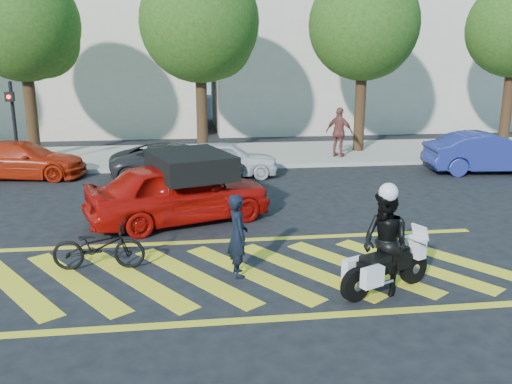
{
  "coord_description": "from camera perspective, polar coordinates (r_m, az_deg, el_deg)",
  "views": [
    {
      "loc": [
        -0.65,
        -9.72,
        4.18
      ],
      "look_at": [
        0.9,
        2.19,
        1.05
      ],
      "focal_mm": 38.0,
      "sensor_mm": 36.0,
      "label": 1
    }
  ],
  "objects": [
    {
      "name": "tree_left",
      "position": [
        22.54,
        -23.0,
        15.56
      ],
      "size": [
        4.2,
        4.2,
        7.26
      ],
      "color": "black",
      "rests_on": "ground"
    },
    {
      "name": "building_right",
      "position": [
        32.23,
        10.47,
        16.71
      ],
      "size": [
        16.0,
        8.0,
        11.0
      ],
      "primitive_type": "cube",
      "color": "beige",
      "rests_on": "ground"
    },
    {
      "name": "officer_bike",
      "position": [
        10.27,
        -1.92,
        -4.59
      ],
      "size": [
        0.46,
        0.63,
        1.61
      ],
      "primitive_type": "imported",
      "rotation": [
        0.0,
        0.0,
        1.71
      ],
      "color": "black",
      "rests_on": "ground"
    },
    {
      "name": "parked_right",
      "position": [
        20.81,
        23.24,
        3.82
      ],
      "size": [
        4.43,
        1.88,
        1.42
      ],
      "primitive_type": "imported",
      "rotation": [
        0.0,
        0.0,
        1.48
      ],
      "color": "navy",
      "rests_on": "ground"
    },
    {
      "name": "pedestrian_right",
      "position": [
        21.5,
        8.77,
        6.23
      ],
      "size": [
        1.16,
        1.1,
        1.93
      ],
      "primitive_type": "imported",
      "rotation": [
        0.0,
        0.0,
        2.43
      ],
      "color": "brown",
      "rests_on": "sidewalk"
    },
    {
      "name": "officer_moto",
      "position": [
        9.78,
        13.45,
        -5.25
      ],
      "size": [
        1.01,
        1.11,
        1.85
      ],
      "primitive_type": "imported",
      "rotation": [
        0.0,
        0.0,
        -1.14
      ],
      "color": "black",
      "rests_on": "ground"
    },
    {
      "name": "bicycle",
      "position": [
        11.12,
        -16.23,
        -5.51
      ],
      "size": [
        1.81,
        0.7,
        0.94
      ],
      "primitive_type": "imported",
      "rotation": [
        0.0,
        0.0,
        1.53
      ],
      "color": "black",
      "rests_on": "ground"
    },
    {
      "name": "parked_mid_right",
      "position": [
        18.52,
        -3.31,
        3.49
      ],
      "size": [
        3.65,
        1.53,
        1.24
      ],
      "primitive_type": "imported",
      "rotation": [
        0.0,
        0.0,
        1.55
      ],
      "color": "silver",
      "rests_on": "ground"
    },
    {
      "name": "parked_left",
      "position": [
        20.01,
        -23.42,
        3.12
      ],
      "size": [
        4.43,
        2.27,
        1.23
      ],
      "primitive_type": "imported",
      "rotation": [
        0.0,
        0.0,
        1.44
      ],
      "color": "#B6230B",
      "rests_on": "ground"
    },
    {
      "name": "parked_mid_left",
      "position": [
        18.2,
        -8.11,
        3.18
      ],
      "size": [
        4.52,
        2.18,
        1.24
      ],
      "primitive_type": "imported",
      "rotation": [
        0.0,
        0.0,
        1.6
      ],
      "color": "black",
      "rests_on": "ground"
    },
    {
      "name": "ground",
      "position": [
        10.6,
        -3.33,
        -8.64
      ],
      "size": [
        90.0,
        90.0,
        0.0
      ],
      "primitive_type": "plane",
      "color": "black",
      "rests_on": "ground"
    },
    {
      "name": "red_convertible",
      "position": [
        13.65,
        -8.08,
        0.04
      ],
      "size": [
        4.93,
        3.23,
        1.56
      ],
      "primitive_type": "imported",
      "rotation": [
        0.0,
        0.0,
        1.9
      ],
      "color": "#AB0C07",
      "rests_on": "ground"
    },
    {
      "name": "building_left",
      "position": [
        31.6,
        -21.64,
        15.1
      ],
      "size": [
        16.0,
        8.0,
        10.0
      ],
      "primitive_type": "cube",
      "color": "beige",
      "rests_on": "ground"
    },
    {
      "name": "police_motorcycle",
      "position": [
        9.93,
        13.41,
        -7.67
      ],
      "size": [
        1.88,
        1.12,
        0.89
      ],
      "rotation": [
        0.0,
        0.0,
        0.43
      ],
      "color": "black",
      "rests_on": "ground"
    },
    {
      "name": "tree_center",
      "position": [
        21.82,
        -5.6,
        16.94
      ],
      "size": [
        4.6,
        4.6,
        7.56
      ],
      "color": "black",
      "rests_on": "ground"
    },
    {
      "name": "tree_right",
      "position": [
        22.99,
        11.54,
        16.48
      ],
      "size": [
        4.4,
        4.4,
        7.41
      ],
      "color": "black",
      "rests_on": "ground"
    },
    {
      "name": "sidewalk",
      "position": [
        22.12,
        -5.61,
        3.83
      ],
      "size": [
        60.0,
        5.0,
        0.15
      ],
      "primitive_type": "cube",
      "color": "#9E998E",
      "rests_on": "ground"
    },
    {
      "name": "crosswalk",
      "position": [
        10.6,
        -3.54,
        -8.63
      ],
      "size": [
        12.33,
        4.0,
        0.01
      ],
      "color": "yellow",
      "rests_on": "ground"
    },
    {
      "name": "signal_pole",
      "position": [
        20.45,
        -24.17,
        6.98
      ],
      "size": [
        0.28,
        0.43,
        3.2
      ],
      "color": "black",
      "rests_on": "ground"
    }
  ]
}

